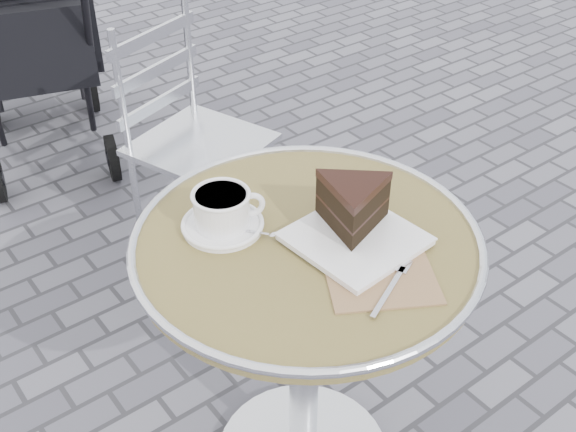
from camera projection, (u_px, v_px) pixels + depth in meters
cafe_table at (306, 299)px, 1.55m from camera, size 0.72×0.72×0.74m
cappuccino_set at (223, 213)px, 1.46m from camera, size 0.17×0.19×0.08m
cake_plate_set at (354, 213)px, 1.43m from camera, size 0.29×0.37×0.12m
bistro_chair at (177, 113)px, 2.31m from camera, size 0.48×0.48×0.84m
baby_stroller at (28, 37)px, 2.89m from camera, size 0.76×1.14×1.09m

